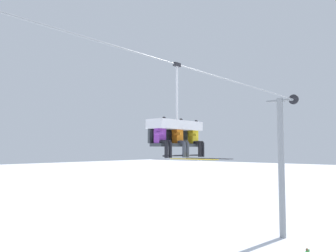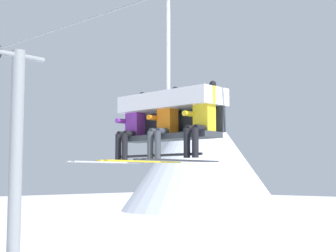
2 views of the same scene
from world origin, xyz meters
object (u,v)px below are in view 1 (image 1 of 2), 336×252
Objects in this scene: lift_tower_far at (282,163)px; chairlift_chair at (175,129)px; skier_orange at (180,138)px; skier_yellow at (196,138)px; skier_purple at (163,137)px.

chairlift_chair is at bearing -176.05° from lift_tower_far.
skier_orange is 0.84m from skier_yellow.
lift_tower_far is 11.20m from skier_purple.
lift_tower_far reaches higher than skier_purple.
skier_orange is at bearing 0.00° from skier_purple.
lift_tower_far is 2.63× the size of chairlift_chair.
skier_purple is (-0.83, -0.21, -0.29)m from chairlift_chair.
skier_purple is 0.84m from skier_orange.
skier_yellow is (0.84, 0.00, 0.00)m from skier_orange.
chairlift_chair is at bearing 165.73° from skier_yellow.
skier_orange is (0.84, 0.00, 0.00)m from skier_purple.
chairlift_chair is 0.91m from skier_purple.
skier_yellow is at bearing 0.00° from skier_purple.
chairlift_chair is 1.81× the size of skier_orange.
chairlift_chair is at bearing 14.38° from skier_purple.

